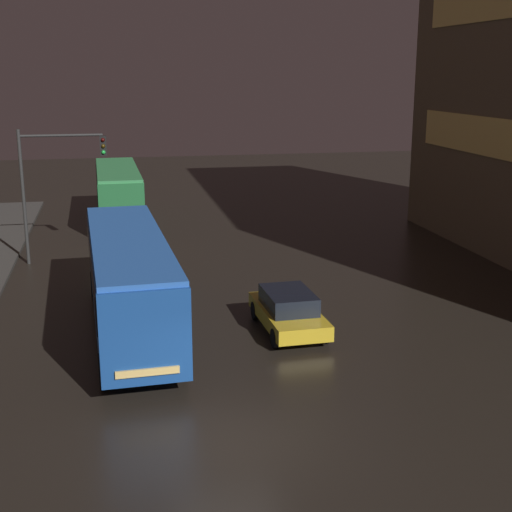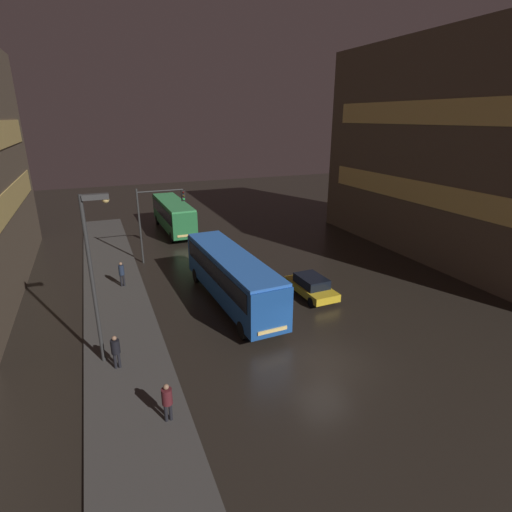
# 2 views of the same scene
# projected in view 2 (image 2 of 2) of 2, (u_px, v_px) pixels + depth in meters

# --- Properties ---
(ground_plane) EXTENTS (120.00, 120.00, 0.00)m
(ground_plane) POSITION_uv_depth(u_px,v_px,m) (324.00, 363.00, 19.69)
(ground_plane) COLOR black
(sidewalk_left) EXTENTS (4.00, 48.00, 0.15)m
(sidewalk_left) POSITION_uv_depth(u_px,v_px,m) (118.00, 308.00, 25.18)
(sidewalk_left) COLOR #3D3A38
(sidewalk_left) RESTS_ON ground
(building_right_block) EXTENTS (10.07, 26.71, 17.60)m
(building_right_block) POSITION_uv_depth(u_px,v_px,m) (470.00, 151.00, 33.13)
(building_right_block) COLOR brown
(building_right_block) RESTS_ON ground
(bus_near) EXTENTS (2.94, 11.66, 3.33)m
(bus_near) POSITION_uv_depth(u_px,v_px,m) (231.00, 273.00, 25.36)
(bus_near) COLOR #194793
(bus_near) RESTS_ON ground
(bus_far) EXTENTS (2.60, 10.59, 3.23)m
(bus_far) POSITION_uv_depth(u_px,v_px,m) (173.00, 213.00, 41.59)
(bus_far) COLOR #236B38
(bus_far) RESTS_ON ground
(car_taxi) EXTENTS (1.97, 4.29, 1.41)m
(car_taxi) POSITION_uv_depth(u_px,v_px,m) (311.00, 286.00, 26.79)
(car_taxi) COLOR gold
(car_taxi) RESTS_ON ground
(pedestrian_near) EXTENTS (0.43, 0.43, 1.68)m
(pedestrian_near) POSITION_uv_depth(u_px,v_px,m) (167.00, 399.00, 15.41)
(pedestrian_near) COLOR black
(pedestrian_near) RESTS_ON sidewalk_left
(pedestrian_mid) EXTENTS (0.47, 0.47, 1.78)m
(pedestrian_mid) POSITION_uv_depth(u_px,v_px,m) (122.00, 272.00, 27.88)
(pedestrian_mid) COLOR black
(pedestrian_mid) RESTS_ON sidewalk_left
(pedestrian_far) EXTENTS (0.52, 0.52, 1.71)m
(pedestrian_far) POSITION_uv_depth(u_px,v_px,m) (116.00, 349.00, 18.70)
(pedestrian_far) COLOR black
(pedestrian_far) RESTS_ON sidewalk_left
(traffic_light_main) EXTENTS (3.89, 0.35, 6.17)m
(traffic_light_main) POSITION_uv_depth(u_px,v_px,m) (156.00, 212.00, 32.25)
(traffic_light_main) COLOR #2D2D2D
(traffic_light_main) RESTS_ON ground
(street_lamp_sidewalk) EXTENTS (1.25, 0.36, 8.22)m
(street_lamp_sidewalk) POSITION_uv_depth(u_px,v_px,m) (94.00, 257.00, 17.93)
(street_lamp_sidewalk) COLOR #2D2D2D
(street_lamp_sidewalk) RESTS_ON sidewalk_left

